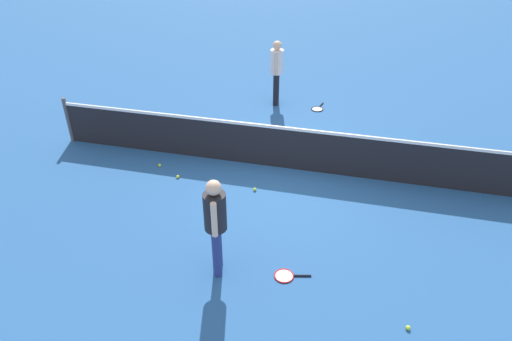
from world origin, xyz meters
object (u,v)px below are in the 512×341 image
object	(u,v)px
player_near_side	(215,220)
tennis_racket_far_player	(318,109)
tennis_ball_midcourt	(255,189)
player_far_side	(277,67)
tennis_racket_near_player	(286,276)
tennis_ball_baseline	(178,177)
tennis_ball_near_player	(408,328)
tennis_ball_by_net	(160,165)

from	to	relation	value
player_near_side	tennis_racket_far_player	distance (m)	6.35
player_near_side	tennis_ball_midcourt	distance (m)	2.44
player_far_side	tennis_racket_far_player	xyz separation A→B (m)	(1.14, -0.10, -1.00)
tennis_racket_near_player	tennis_ball_baseline	distance (m)	3.45
tennis_ball_near_player	tennis_ball_by_net	world-z (taller)	same
tennis_ball_near_player	tennis_ball_baseline	world-z (taller)	same
player_near_side	tennis_ball_by_net	xyz separation A→B (m)	(-2.13, 2.63, -0.98)
tennis_racket_near_player	tennis_ball_by_net	size ratio (longest dim) A/B	9.18
player_far_side	tennis_ball_baseline	world-z (taller)	player_far_side
player_far_side	tennis_racket_near_player	size ratio (longest dim) A/B	2.80
tennis_ball_by_net	tennis_ball_baseline	size ratio (longest dim) A/B	1.00
tennis_racket_far_player	tennis_ball_by_net	distance (m)	4.62
tennis_racket_far_player	tennis_ball_baseline	world-z (taller)	tennis_ball_baseline
player_far_side	tennis_racket_far_player	world-z (taller)	player_far_side
tennis_ball_baseline	tennis_ball_midcourt	bearing A→B (deg)	-2.43
player_far_side	tennis_ball_near_player	bearing A→B (deg)	-64.43
player_far_side	tennis_ball_near_player	distance (m)	7.61
tennis_racket_near_player	player_near_side	bearing A→B (deg)	-174.64
player_near_side	tennis_ball_by_net	world-z (taller)	player_near_side
tennis_racket_far_player	tennis_ball_near_player	world-z (taller)	tennis_ball_near_player
tennis_ball_near_player	tennis_ball_midcourt	size ratio (longest dim) A/B	1.00
tennis_racket_far_player	tennis_racket_near_player	bearing A→B (deg)	-87.30
tennis_racket_far_player	player_far_side	bearing A→B (deg)	175.02
player_near_side	tennis_ball_near_player	world-z (taller)	player_near_side
tennis_ball_baseline	player_far_side	bearing A→B (deg)	72.97
player_far_side	tennis_ball_baseline	xyz separation A→B (m)	(-1.23, -4.01, -0.98)
tennis_ball_by_net	tennis_ball_near_player	bearing A→B (deg)	-31.82
player_near_side	tennis_ball_near_player	xyz separation A→B (m)	(2.90, -0.49, -0.98)
player_near_side	tennis_ball_by_net	size ratio (longest dim) A/B	25.76
tennis_ball_near_player	tennis_ball_baseline	xyz separation A→B (m)	(-4.49, 2.80, 0.00)
tennis_racket_near_player	tennis_racket_far_player	xyz separation A→B (m)	(-0.29, 6.12, 0.00)
tennis_ball_midcourt	tennis_ball_baseline	size ratio (longest dim) A/B	1.00
tennis_ball_near_player	tennis_ball_midcourt	world-z (taller)	same
player_near_side	tennis_ball_baseline	size ratio (longest dim) A/B	25.76
tennis_racket_near_player	tennis_ball_by_net	distance (m)	4.07
tennis_ball_by_net	tennis_ball_midcourt	distance (m)	2.21
player_near_side	tennis_racket_near_player	bearing A→B (deg)	5.36
tennis_ball_midcourt	tennis_ball_near_player	bearing A→B (deg)	-43.79
tennis_ball_midcourt	tennis_ball_by_net	bearing A→B (deg)	169.85
tennis_ball_near_player	tennis_ball_baseline	size ratio (longest dim) A/B	1.00
player_far_side	tennis_racket_near_player	xyz separation A→B (m)	(1.43, -6.22, -1.00)
tennis_racket_near_player	tennis_racket_far_player	size ratio (longest dim) A/B	1.00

